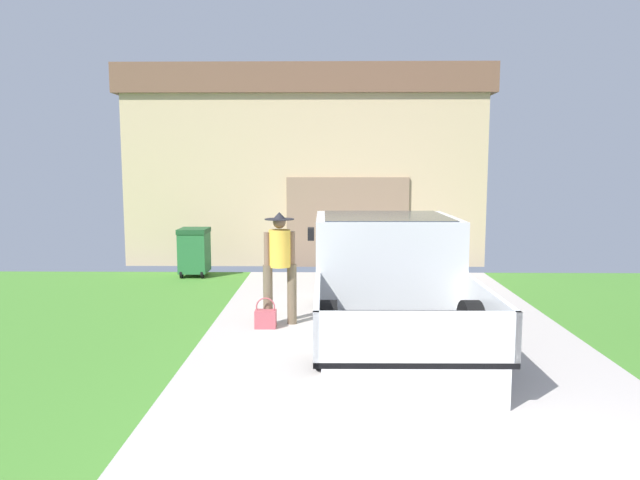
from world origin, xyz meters
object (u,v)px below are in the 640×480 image
at_px(person_with_hat, 280,260).
at_px(house_with_garage, 308,166).
at_px(pickup_truck, 385,278).
at_px(handbag, 266,318).
at_px(wheeled_trash_bin, 194,250).

height_order(person_with_hat, house_with_garage, house_with_garage).
distance_m(pickup_truck, handbag, 1.84).
xyz_separation_m(pickup_truck, person_with_hat, (-1.55, 0.16, 0.24)).
distance_m(pickup_truck, wheeled_trash_bin, 5.52).
bearing_deg(wheeled_trash_bin, house_with_garage, 59.35).
xyz_separation_m(pickup_truck, house_with_garage, (-1.40, 7.99, 1.64)).
bearing_deg(pickup_truck, handbag, -179.66).
bearing_deg(pickup_truck, house_with_garage, 99.42).
height_order(person_with_hat, wheeled_trash_bin, person_with_hat).
xyz_separation_m(house_with_garage, wheeled_trash_bin, (-2.32, -3.91, -1.81)).
height_order(handbag, wheeled_trash_bin, wheeled_trash_bin).
distance_m(house_with_garage, wheeled_trash_bin, 4.89).
height_order(person_with_hat, handbag, person_with_hat).
bearing_deg(house_with_garage, handbag, -92.45).
bearing_deg(handbag, wheeled_trash_bin, 115.69).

